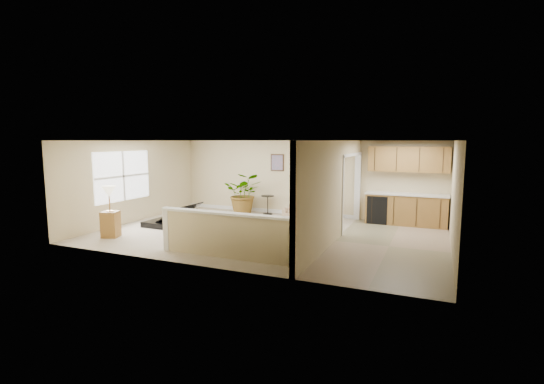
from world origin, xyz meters
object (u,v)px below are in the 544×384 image
at_px(accent_table, 268,202).
at_px(piano_bench, 215,223).
at_px(palm_plant, 244,194).
at_px(small_plant, 328,215).
at_px(loveseat, 306,210).
at_px(piano, 178,204).
at_px(lamp_stand, 110,216).

bearing_deg(accent_table, piano_bench, -93.97).
height_order(palm_plant, small_plant, palm_plant).
relative_size(piano_bench, small_plant, 1.55).
bearing_deg(loveseat, piano_bench, -99.45).
relative_size(piano, lamp_stand, 1.43).
distance_m(piano, accent_table, 3.14).
relative_size(loveseat, small_plant, 3.15).
xyz_separation_m(piano_bench, palm_plant, (-0.58, 2.86, 0.42)).
xyz_separation_m(palm_plant, small_plant, (3.03, -0.26, -0.47)).
xyz_separation_m(piano_bench, loveseat, (1.69, 2.73, 0.03)).
distance_m(piano_bench, loveseat, 3.21).
bearing_deg(piano_bench, loveseat, 58.16).
bearing_deg(lamp_stand, palm_plant, 68.73).
bearing_deg(small_plant, piano, -152.64).
bearing_deg(piano, accent_table, 56.68).
relative_size(palm_plant, small_plant, 2.97).
relative_size(piano, small_plant, 3.70).
height_order(accent_table, small_plant, accent_table).
distance_m(piano, lamp_stand, 2.07).
height_order(small_plant, lamp_stand, lamp_stand).
relative_size(piano_bench, accent_table, 1.25).
xyz_separation_m(piano, palm_plant, (1.02, 2.36, 0.08)).
relative_size(piano_bench, loveseat, 0.49).
bearing_deg(palm_plant, piano, -113.30).
height_order(piano, loveseat, piano).
height_order(loveseat, lamp_stand, lamp_stand).
height_order(piano_bench, lamp_stand, lamp_stand).
bearing_deg(small_plant, loveseat, 170.30).
relative_size(palm_plant, lamp_stand, 1.15).
bearing_deg(palm_plant, piano_bench, -78.48).
height_order(accent_table, lamp_stand, lamp_stand).
height_order(loveseat, accent_table, loveseat).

